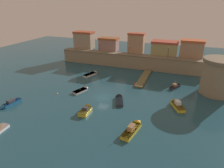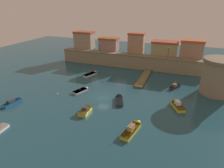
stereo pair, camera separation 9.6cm
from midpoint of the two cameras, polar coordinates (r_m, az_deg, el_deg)
ground_plane at (r=47.16m, az=-2.64°, el=-3.99°), size 141.13×141.13×0.00m
quay_wall at (r=68.64m, az=5.58°, el=6.84°), size 51.81×3.72×4.67m
old_town_backdrop at (r=70.91m, az=7.16°, el=11.42°), size 46.67×5.44×7.05m
fortress_tower at (r=54.23m, az=29.00°, el=1.95°), size 8.49×8.49×8.99m
pier_dock at (r=59.37m, az=9.47°, el=1.85°), size 2.24×15.03×0.70m
quay_lamp_0 at (r=71.40m, az=-3.70°, el=11.23°), size 0.32×0.32×3.18m
quay_lamp_1 at (r=67.74m, az=5.14°, el=10.41°), size 0.32×0.32×2.92m
quay_lamp_2 at (r=65.55m, az=16.36°, el=9.42°), size 0.32×0.32×3.45m
moored_boat_0 at (r=36.08m, az=6.39°, el=-12.69°), size 2.86×6.85×2.95m
moored_boat_2 at (r=49.16m, az=-27.96°, el=-5.13°), size 1.86×5.47×1.49m
moored_boat_3 at (r=55.19m, az=18.42°, el=-0.56°), size 3.26×4.69×2.20m
moored_boat_4 at (r=45.93m, az=2.14°, el=-4.39°), size 3.52×6.10×1.54m
moored_boat_5 at (r=45.38m, az=18.51°, el=-5.70°), size 3.88×5.57×2.49m
moored_boat_6 at (r=61.76m, az=-5.82°, el=3.02°), size 3.53×6.05×2.73m
moored_boat_7 at (r=51.06m, az=-8.53°, el=-1.67°), size 3.23×5.16×3.00m
moored_boat_8 at (r=41.54m, az=-7.51°, el=-7.47°), size 1.99×4.39×1.83m
mooring_buoy_0 at (r=50.86m, az=-15.78°, el=-2.79°), size 0.45×0.45×0.45m
mooring_buoy_1 at (r=54.98m, az=6.76°, el=-0.03°), size 0.68×0.68×0.68m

